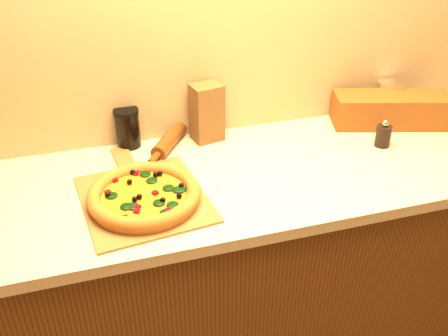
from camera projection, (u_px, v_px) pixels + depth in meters
The scene contains 11 objects.
cabinet at pixel (244, 272), 1.97m from camera, with size 2.80×0.65×0.86m, color #4B2710.
countertop at pixel (246, 176), 1.73m from camera, with size 2.84×0.68×0.04m, color #C0B396.
pizza_peel at pixel (143, 196), 1.59m from camera, with size 0.42×0.58×0.01m.
pizza at pixel (144, 195), 1.54m from camera, with size 0.35×0.35×0.05m.
bottle_cap at pixel (193, 189), 1.62m from camera, with size 0.03×0.03×0.01m, color black.
pepper_grinder at pixel (383, 135), 1.85m from camera, with size 0.06×0.06×0.11m.
rolling_pin at pixel (172, 137), 1.88m from camera, with size 0.24×0.35×0.06m.
coffee_canister at pixel (388, 97), 2.07m from camera, with size 0.11×0.11×0.15m.
bread_bag at pixel (391, 110), 2.00m from camera, with size 0.46×0.15×0.13m, color brown.
paper_bag at pixel (207, 113), 1.87m from camera, with size 0.11×0.09×0.22m, color brown.
dark_jar at pixel (128, 128), 1.84m from camera, with size 0.09×0.09×0.15m.
Camera 1 is at (-0.49, 0.05, 1.81)m, focal length 40.00 mm.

